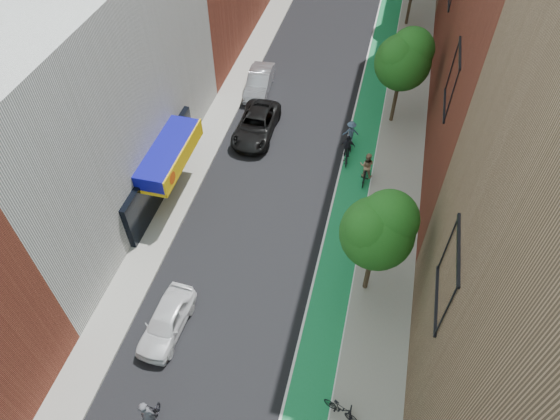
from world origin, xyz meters
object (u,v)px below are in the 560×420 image
Objects in this scene: parked_car_silver at (259,82)px; cyclist_lead at (149,420)px; parked_car_white at (166,321)px; parked_car_black at (256,125)px; cyclist_lane_far at (350,136)px; cyclist_lane_mid at (347,152)px; cyclist_lane_near at (366,170)px.

cyclist_lead is at bearing -89.66° from parked_car_silver.
parked_car_black is at bearing 92.17° from parked_car_white.
parked_car_silver is 24.42m from cyclist_lead.
parked_car_black is at bearing -12.15° from cyclist_lane_far.
cyclist_lead is at bearing -73.61° from parked_car_white.
cyclist_lane_mid reaches higher than parked_car_white.
parked_car_silver is 11.60m from cyclist_lane_near.
parked_car_silver is at bearing -38.41° from cyclist_lane_near.
parked_car_silver is 2.35× the size of cyclist_lane_far.
parked_car_white is 4.53m from cyclist_lead.
parked_car_white is 2.09× the size of cyclist_lane_mid.
parked_car_white is 14.56m from cyclist_lane_near.
cyclist_lead is 1.16× the size of cyclist_lane_mid.
parked_car_silver is 2.18× the size of cyclist_lane_near.
parked_car_silver is at bearing -84.86° from cyclist_lead.
cyclist_lane_mid is 1.44m from cyclist_lane_far.
cyclist_lane_near is 3.26m from cyclist_lane_far.
cyclist_lead reaches higher than cyclist_lane_far.
cyclist_lane_far reaches higher than cyclist_lane_mid.
parked_car_black is 2.74× the size of cyclist_lane_mid.
cyclist_lead is at bearing 70.82° from cyclist_lane_near.
cyclist_lane_far is at bearing -36.80° from parked_car_silver.
parked_car_white is 1.93× the size of cyclist_lane_near.
cyclist_lane_near is at bearing -111.51° from cyclist_lead.
cyclist_lead is 18.00m from cyclist_lane_near.
cyclist_lane_mid is (7.38, -6.09, -0.03)m from parked_car_silver.
parked_car_black is 6.37m from cyclist_lane_mid.
cyclist_lane_mid reaches higher than parked_car_black.
cyclist_lane_far is at bearing -104.81° from cyclist_lead.
cyclist_lane_far reaches higher than parked_car_silver.
cyclist_lane_near is 1.09× the size of cyclist_lane_mid.
parked_car_silver is 8.72m from cyclist_lane_far.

